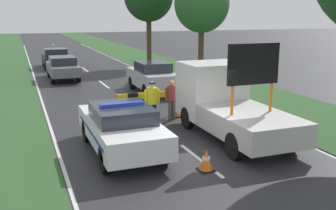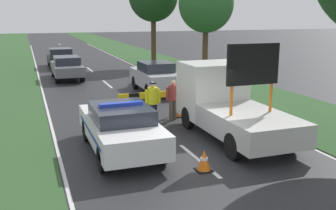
% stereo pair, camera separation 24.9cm
% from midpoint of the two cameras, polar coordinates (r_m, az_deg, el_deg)
% --- Properties ---
extents(ground_plane, '(160.00, 160.00, 0.00)m').
position_cam_midpoint_polar(ground_plane, '(11.67, 3.46, -7.48)').
color(ground_plane, '#28282B').
extents(lane_markings, '(7.60, 62.45, 0.01)m').
position_cam_midpoint_polar(lane_markings, '(26.41, -10.81, 3.96)').
color(lane_markings, silver).
rests_on(lane_markings, ground).
extents(grass_verge_right, '(4.89, 120.00, 0.03)m').
position_cam_midpoint_polar(grass_verge_right, '(32.10, -1.04, 5.80)').
color(grass_verge_right, '#2D5128').
rests_on(grass_verge_right, ground).
extents(police_car, '(1.86, 4.60, 1.56)m').
position_cam_midpoint_polar(police_car, '(11.90, -7.37, -3.21)').
color(police_car, white).
rests_on(police_car, ground).
extents(work_truck, '(2.14, 5.33, 3.24)m').
position_cam_midpoint_polar(work_truck, '(13.62, 7.99, 0.37)').
color(work_truck, white).
rests_on(work_truck, ground).
extents(road_barrier, '(2.55, 0.08, 1.05)m').
position_cam_midpoint_polar(road_barrier, '(15.67, -3.35, 1.16)').
color(road_barrier, black).
rests_on(road_barrier, ground).
extents(police_officer, '(0.60, 0.38, 1.66)m').
position_cam_midpoint_polar(police_officer, '(14.58, -2.81, 0.78)').
color(police_officer, '#191E38').
rests_on(police_officer, ground).
extents(pedestrian_civilian, '(0.57, 0.36, 1.59)m').
position_cam_midpoint_polar(pedestrian_civilian, '(15.37, 0.10, 1.22)').
color(pedestrian_civilian, brown).
rests_on(pedestrian_civilian, ground).
extents(traffic_cone_near_police, '(0.39, 0.39, 0.54)m').
position_cam_midpoint_polar(traffic_cone_near_police, '(16.32, 6.87, -0.57)').
color(traffic_cone_near_police, black).
rests_on(traffic_cone_near_police, ground).
extents(traffic_cone_centre_front, '(0.42, 0.42, 0.59)m').
position_cam_midpoint_polar(traffic_cone_centre_front, '(10.61, 4.89, -7.98)').
color(traffic_cone_centre_front, black).
rests_on(traffic_cone_centre_front, ground).
extents(traffic_cone_near_truck, '(0.39, 0.39, 0.54)m').
position_cam_midpoint_polar(traffic_cone_near_truck, '(15.98, 1.18, -0.76)').
color(traffic_cone_near_truck, black).
rests_on(traffic_cone_near_truck, ground).
extents(queued_car_sedan_silver, '(1.74, 4.10, 1.63)m').
position_cam_midpoint_polar(queued_car_sedan_silver, '(20.93, -2.62, 4.14)').
color(queued_car_sedan_silver, '#B2B2B7').
rests_on(queued_car_sedan_silver, ground).
extents(queued_car_suv_grey, '(1.74, 4.46, 1.46)m').
position_cam_midpoint_polar(queued_car_suv_grey, '(25.98, -15.30, 5.31)').
color(queued_car_suv_grey, slate).
rests_on(queued_car_suv_grey, ground).
extents(queued_car_sedan_black, '(1.86, 4.05, 1.48)m').
position_cam_midpoint_polar(queued_car_sedan_black, '(31.97, -16.21, 6.60)').
color(queued_car_sedan_black, black).
rests_on(queued_car_sedan_black, ground).
extents(roadside_tree_near_left, '(3.81, 3.81, 6.79)m').
position_cam_midpoint_polar(roadside_tree_near_left, '(28.11, 4.67, 14.42)').
color(roadside_tree_near_left, '#4C3823').
rests_on(roadside_tree_near_left, ground).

